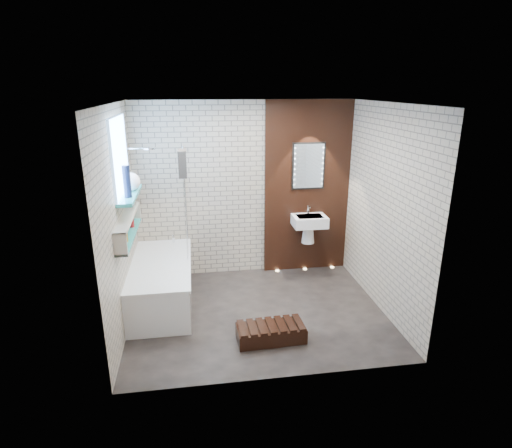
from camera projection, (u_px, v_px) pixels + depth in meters
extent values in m
plane|color=black|center=(258.00, 312.00, 5.43)|extent=(3.20, 3.20, 0.00)
cube|color=#ADA089|center=(244.00, 190.00, 6.24)|extent=(3.20, 0.04, 2.60)
cube|color=#ADA089|center=(280.00, 258.00, 3.80)|extent=(3.20, 0.04, 2.60)
cube|color=#ADA089|center=(120.00, 222.00, 4.79)|extent=(0.04, 2.60, 2.60)
cube|color=#ADA089|center=(384.00, 210.00, 5.25)|extent=(0.04, 2.60, 2.60)
plane|color=white|center=(258.00, 103.00, 4.61)|extent=(3.20, 3.20, 0.00)
cube|color=black|center=(307.00, 189.00, 6.34)|extent=(1.30, 0.06, 2.60)
cube|color=#7FADE0|center=(119.00, 156.00, 4.90)|extent=(0.03, 1.00, 0.90)
cube|color=teal|center=(130.00, 195.00, 5.06)|extent=(0.18, 1.00, 0.04)
cube|color=teal|center=(129.00, 235.00, 5.01)|extent=(0.14, 1.30, 0.03)
cube|color=#B2A899|center=(128.00, 217.00, 4.94)|extent=(0.14, 1.30, 0.03)
cube|color=#B2A899|center=(120.00, 245.00, 4.38)|extent=(0.14, 0.03, 0.26)
cube|color=#B2A899|center=(135.00, 211.00, 5.57)|extent=(0.14, 0.03, 0.26)
cube|color=white|center=(162.00, 284.00, 5.59)|extent=(0.75, 1.70, 0.55)
cube|color=white|center=(160.00, 264.00, 5.50)|extent=(0.79, 1.74, 0.03)
cylinder|color=silver|center=(173.00, 239.00, 6.18)|extent=(0.04, 0.04, 0.12)
cube|color=white|center=(185.00, 201.00, 5.74)|extent=(0.01, 0.78, 1.40)
cube|color=#282420|center=(182.00, 163.00, 5.28)|extent=(0.10, 0.26, 0.34)
cylinder|color=silver|center=(149.00, 148.00, 5.50)|extent=(0.18, 0.18, 0.02)
cube|color=white|center=(310.00, 221.00, 6.29)|extent=(0.50, 0.36, 0.16)
cone|color=white|center=(308.00, 234.00, 6.41)|extent=(0.20, 0.20, 0.28)
cylinder|color=silver|center=(308.00, 210.00, 6.34)|extent=(0.03, 0.03, 0.14)
cube|color=black|center=(308.00, 166.00, 6.20)|extent=(0.50, 0.02, 0.70)
cube|color=silver|center=(309.00, 166.00, 6.19)|extent=(0.45, 0.01, 0.65)
cube|color=black|center=(271.00, 333.00, 4.81)|extent=(0.79, 0.38, 0.17)
cylinder|color=maroon|center=(132.00, 221.00, 5.23)|extent=(0.06, 0.06, 0.15)
cylinder|color=#A16C18|center=(126.00, 238.00, 4.73)|extent=(0.05, 0.05, 0.10)
cylinder|color=maroon|center=(123.00, 241.00, 4.58)|extent=(0.06, 0.06, 0.14)
cylinder|color=maroon|center=(123.00, 242.00, 4.58)|extent=(0.05, 0.05, 0.13)
sphere|color=white|center=(131.00, 182.00, 5.14)|extent=(0.22, 0.22, 0.22)
cylinder|color=#131B34|center=(127.00, 181.00, 4.82)|extent=(0.09, 0.09, 0.37)
cylinder|color=#FFD899|center=(277.00, 271.00, 6.62)|extent=(0.06, 0.06, 0.01)
cylinder|color=#FFD899|center=(305.00, 269.00, 6.69)|extent=(0.06, 0.06, 0.01)
cylinder|color=#FFD899|center=(332.00, 267.00, 6.75)|extent=(0.06, 0.06, 0.01)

